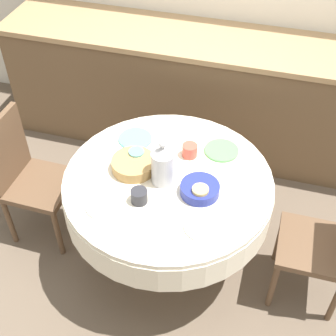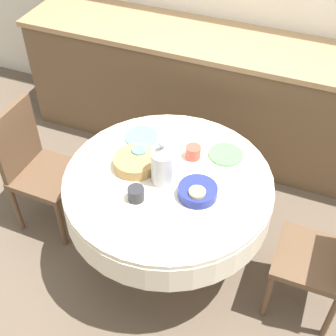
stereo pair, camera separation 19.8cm
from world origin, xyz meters
The scene contains 16 objects.
ground_plane centered at (0.00, 0.00, 0.00)m, with size 12.00×12.00×0.00m, color brown.
kitchen_counter centered at (0.00, 1.25, 0.47)m, with size 3.24×0.64×0.95m.
dining_table centered at (0.00, 0.00, 0.60)m, with size 1.19×1.19×0.73m.
chair_left centered at (0.94, 0.00, 0.50)m, with size 0.40×0.40×0.91m.
chair_right centered at (-0.94, 0.02, 0.50)m, with size 0.41×0.41×0.91m.
plate_near_left centered at (-0.26, -0.29, 0.74)m, with size 0.20×0.20×0.01m, color white.
cup_near_left centered at (-0.10, -0.21, 0.77)m, with size 0.09×0.09×0.08m, color #28282D.
plate_near_right centered at (0.27, -0.29, 0.74)m, with size 0.20×0.20×0.01m, color white.
cup_near_right centered at (0.21, -0.10, 0.77)m, with size 0.09×0.09×0.08m, color #DBB766.
plate_far_left centered at (-0.29, 0.27, 0.74)m, with size 0.20×0.20×0.01m, color #60BCB7.
cup_far_left centered at (-0.21, 0.09, 0.77)m, with size 0.09×0.09×0.08m, color #5BA39E.
plate_far_right centered at (0.24, 0.31, 0.74)m, with size 0.20×0.20×0.01m, color #5BA85B.
cup_far_right centered at (0.07, 0.22, 0.77)m, with size 0.09×0.09×0.08m, color #CC4C3D.
coffee_carafe centered at (-0.02, -0.03, 0.85)m, with size 0.13×0.13×0.29m.
bread_basket centered at (-0.21, 0.02, 0.76)m, with size 0.25×0.25×0.07m, color #AD844C.
fruit_bowl centered at (0.20, -0.06, 0.76)m, with size 0.21×0.21×0.06m, color navy.
Camera 2 is at (0.70, -1.72, 2.57)m, focal length 50.00 mm.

